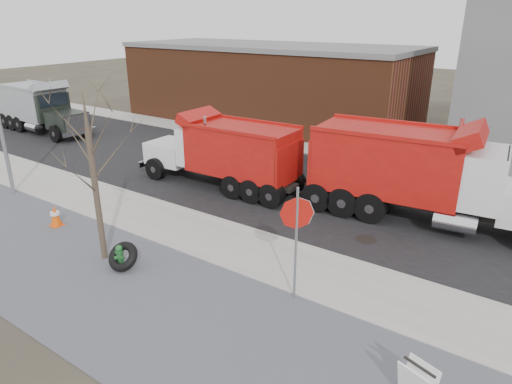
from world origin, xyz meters
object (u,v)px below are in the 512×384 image
Objects in this scene: dump_truck_red_b at (225,151)px; dump_truck_grey at (40,106)px; truck_tire at (123,257)px; stop_sign at (297,226)px; dump_truck_red_a at (422,171)px; fire_hydrant at (120,257)px.

dump_truck_grey is at bearing -6.47° from dump_truck_red_b.
dump_truck_red_b is at bearing 104.44° from truck_tire.
stop_sign is 0.44× the size of dump_truck_grey.
dump_truck_red_a reaches higher than dump_truck_grey.
dump_truck_red_a is at bearing 62.47° from stop_sign.
dump_truck_red_a is at bearing 1.93° from dump_truck_grey.
truck_tire reaches higher than fire_hydrant.
stop_sign is at bearing -104.72° from dump_truck_red_a.
dump_truck_red_a is (1.12, 6.94, -0.25)m from stop_sign.
fire_hydrant is 0.23× the size of stop_sign.
truck_tire is at bearing -23.47° from dump_truck_grey.
truck_tire is 10.53m from dump_truck_red_a.
stop_sign is at bearing -14.99° from dump_truck_grey.
stop_sign is at bearing 27.66° from fire_hydrant.
truck_tire is 0.34× the size of stop_sign.
dump_truck_red_b is at bearing -176.26° from dump_truck_red_a.
truck_tire is 7.53m from dump_truck_red_b.
dump_truck_red_b is at bearing 121.86° from stop_sign.
dump_truck_red_a is (6.05, 8.49, 1.46)m from truck_tire.
dump_truck_grey is at bearing 165.31° from fire_hydrant.
dump_truck_red_a is at bearing 54.53° from truck_tire.
fire_hydrant is at bearing -131.85° from dump_truck_red_a.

